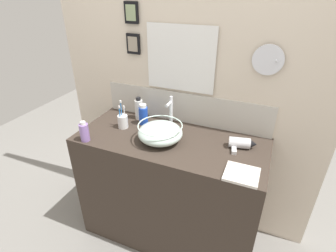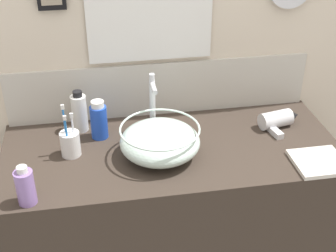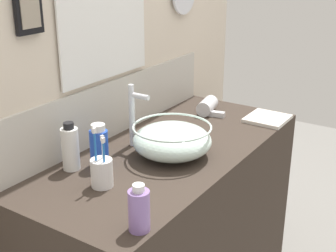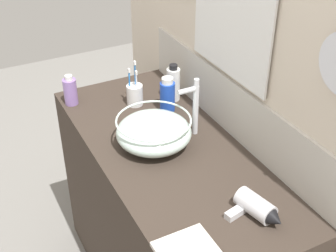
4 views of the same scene
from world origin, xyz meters
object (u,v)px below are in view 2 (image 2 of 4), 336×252
at_px(faucet, 153,100).
at_px(hair_drier, 279,120).
at_px(shampoo_bottle, 25,187).
at_px(spray_bottle, 99,120).
at_px(hand_towel, 319,162).
at_px(toothbrush_cup, 70,143).
at_px(soap_dispenser, 79,112).
at_px(glass_bowl_sink, 160,141).

relative_size(faucet, hair_drier, 1.36).
distance_m(faucet, shampoo_bottle, 0.61).
distance_m(spray_bottle, shampoo_bottle, 0.45).
xyz_separation_m(faucet, hand_towel, (0.57, -0.34, -0.13)).
distance_m(hair_drier, hand_towel, 0.29).
bearing_deg(hand_towel, toothbrush_cup, 166.34).
relative_size(soap_dispenser, hand_towel, 0.94).
bearing_deg(hair_drier, glass_bowl_sink, -166.47).
bearing_deg(faucet, hair_drier, -6.13).
height_order(hair_drier, soap_dispenser, soap_dispenser).
relative_size(glass_bowl_sink, spray_bottle, 1.87).
xyz_separation_m(glass_bowl_sink, spray_bottle, (-0.22, 0.17, 0.01)).
relative_size(faucet, shampoo_bottle, 1.76).
bearing_deg(hair_drier, spray_bottle, 176.34).
xyz_separation_m(glass_bowl_sink, toothbrush_cup, (-0.33, 0.06, -0.01)).
distance_m(glass_bowl_sink, toothbrush_cup, 0.34).
xyz_separation_m(glass_bowl_sink, faucet, (0.00, 0.18, 0.08)).
relative_size(toothbrush_cup, shampoo_bottle, 1.46).
relative_size(faucet, hand_towel, 1.34).
distance_m(glass_bowl_sink, hair_drier, 0.54).
bearing_deg(spray_bottle, soap_dispenser, 137.38).
bearing_deg(faucet, glass_bowl_sink, -90.00).
bearing_deg(soap_dispenser, spray_bottle, -42.62).
distance_m(toothbrush_cup, hand_towel, 0.93).
bearing_deg(glass_bowl_sink, toothbrush_cup, 169.19).
height_order(faucet, hair_drier, faucet).
distance_m(glass_bowl_sink, shampoo_bottle, 0.51).
height_order(toothbrush_cup, shampoo_bottle, toothbrush_cup).
height_order(glass_bowl_sink, hand_towel, glass_bowl_sink).
bearing_deg(faucet, hand_towel, -30.60).
height_order(glass_bowl_sink, hair_drier, glass_bowl_sink).
bearing_deg(soap_dispenser, shampoo_bottle, -112.34).
distance_m(spray_bottle, soap_dispenser, 0.10).
xyz_separation_m(glass_bowl_sink, hand_towel, (0.57, -0.16, -0.06)).
height_order(glass_bowl_sink, soap_dispenser, soap_dispenser).
height_order(glass_bowl_sink, toothbrush_cup, toothbrush_cup).
bearing_deg(soap_dispenser, hair_drier, -8.11).
bearing_deg(spray_bottle, glass_bowl_sink, -38.38).
distance_m(toothbrush_cup, spray_bottle, 0.16).
xyz_separation_m(glass_bowl_sink, hair_drier, (0.52, 0.13, -0.03)).
xyz_separation_m(glass_bowl_sink, shampoo_bottle, (-0.47, -0.19, 0.00)).
bearing_deg(toothbrush_cup, glass_bowl_sink, -10.81).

